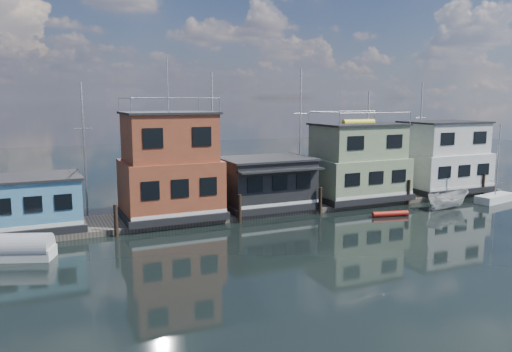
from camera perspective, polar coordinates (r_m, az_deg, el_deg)
name	(u,v)px	position (r m, az deg, el deg)	size (l,w,h in m)	color
ground	(356,250)	(31.62, 11.41, -8.30)	(160.00, 160.00, 0.00)	black
dock	(271,208)	(41.56, 1.77, -3.69)	(48.00, 5.00, 0.40)	#595147
houseboat_blue	(33,203)	(37.14, -24.09, -2.83)	(6.40, 4.90, 3.66)	black
houseboat_red	(170,167)	(37.98, -9.82, 0.97)	(7.40, 5.90, 11.86)	black
houseboat_dark	(266,182)	(40.91, 1.16, -0.73)	(7.40, 6.10, 4.06)	black
houseboat_green	(357,163)	(45.30, 11.51, 1.48)	(8.40, 5.90, 7.03)	black
houseboat_white	(443,158)	(51.75, 20.55, 1.98)	(8.40, 5.90, 6.66)	black
pilings	(283,204)	(38.78, 3.14, -3.26)	(42.28, 0.28, 2.20)	#2D2116
background_masts	(289,137)	(48.21, 3.77, 4.47)	(36.40, 0.16, 12.00)	silver
red_kayak	(390,214)	(40.89, 15.09, -4.19)	(0.43, 0.43, 2.96)	#B61D13
tarp_runabout	(17,249)	(32.30, -25.60, -7.53)	(4.29, 2.87, 1.62)	silver
motorboat	(448,200)	(44.94, 21.09, -2.55)	(1.56, 4.14, 1.60)	silver
day_sailer	(495,197)	(49.80, 25.65, -2.22)	(4.62, 2.34, 6.96)	silver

